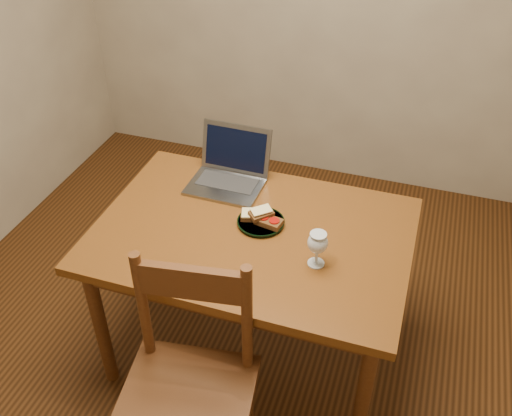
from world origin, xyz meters
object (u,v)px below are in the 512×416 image
(laptop, at_px, (230,169))
(milk_glass, at_px, (317,249))
(table, at_px, (252,247))
(plate, at_px, (261,222))
(chair, at_px, (187,383))

(laptop, bearing_deg, milk_glass, -39.14)
(table, bearing_deg, laptop, 123.86)
(table, bearing_deg, plate, 70.70)
(plate, distance_m, laptop, 0.36)
(table, bearing_deg, milk_glass, -20.43)
(table, height_order, chair, chair)
(chair, relative_size, laptop, 1.57)
(table, height_order, plate, plate)
(plate, height_order, laptop, laptop)
(table, height_order, laptop, laptop)
(chair, height_order, plate, chair)
(table, xyz_separation_m, laptop, (-0.22, 0.32, 0.15))
(table, relative_size, chair, 2.47)
(table, relative_size, milk_glass, 8.50)
(plate, xyz_separation_m, laptop, (-0.24, 0.27, 0.06))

